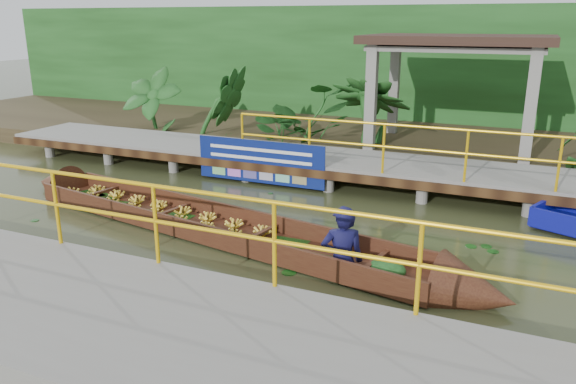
% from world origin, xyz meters
% --- Properties ---
extents(ground, '(80.00, 80.00, 0.00)m').
position_xyz_m(ground, '(0.00, 0.00, 0.00)').
color(ground, '#30341A').
rests_on(ground, ground).
extents(land_strip, '(30.00, 8.00, 0.45)m').
position_xyz_m(land_strip, '(0.00, 7.50, 0.23)').
color(land_strip, '#2F2617').
rests_on(land_strip, ground).
extents(far_dock, '(16.00, 2.06, 1.66)m').
position_xyz_m(far_dock, '(0.02, 3.43, 0.48)').
color(far_dock, slate).
rests_on(far_dock, ground).
extents(near_dock, '(18.00, 2.40, 1.73)m').
position_xyz_m(near_dock, '(1.00, -4.20, 0.30)').
color(near_dock, slate).
rests_on(near_dock, ground).
extents(pavilion, '(4.40, 3.00, 3.00)m').
position_xyz_m(pavilion, '(3.00, 6.30, 2.82)').
color(pavilion, slate).
rests_on(pavilion, ground).
extents(foliage_backdrop, '(30.00, 0.80, 4.00)m').
position_xyz_m(foliage_backdrop, '(0.00, 10.00, 2.00)').
color(foliage_backdrop, '#173D13').
rests_on(foliage_backdrop, ground).
extents(vendor_boat, '(10.05, 2.75, 2.21)m').
position_xyz_m(vendor_boat, '(0.33, -0.54, 0.25)').
color(vendor_boat, '#33160E').
rests_on(vendor_boat, ground).
extents(blue_banner, '(3.05, 0.04, 0.95)m').
position_xyz_m(blue_banner, '(-0.54, 2.48, 0.56)').
color(blue_banner, navy).
rests_on(blue_banner, ground).
extents(tropical_plants, '(14.57, 1.57, 1.97)m').
position_xyz_m(tropical_plants, '(0.83, 5.30, 1.43)').
color(tropical_plants, '#173D13').
rests_on(tropical_plants, ground).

